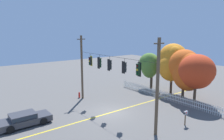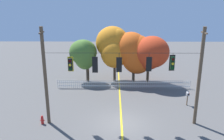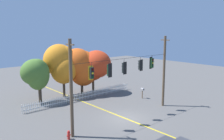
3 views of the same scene
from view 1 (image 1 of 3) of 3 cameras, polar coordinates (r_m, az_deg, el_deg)
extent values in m
plane|color=#565451|center=(22.13, -0.21, -11.54)|extent=(80.00, 80.00, 0.00)
cube|color=gold|center=(22.13, -0.21, -11.53)|extent=(0.16, 36.00, 0.01)
cylinder|color=brown|center=(25.91, -8.24, 0.64)|extent=(0.26, 0.26, 7.86)
cylinder|color=brown|center=(16.76, 12.29, -4.85)|extent=(0.26, 0.26, 7.86)
cube|color=brown|center=(25.56, -8.44, 8.35)|extent=(0.10, 1.10, 0.10)
cube|color=brown|center=(16.21, 12.77, 7.10)|extent=(0.10, 1.10, 0.10)
cylinder|color=black|center=(20.67, -0.22, 3.75)|extent=(11.75, 0.02, 0.02)
cylinder|color=black|center=(23.96, -5.99, 4.09)|extent=(0.03, 0.03, 0.43)
cube|color=yellow|center=(24.11, -5.70, 2.49)|extent=(0.43, 0.02, 1.17)
cube|color=black|center=(24.04, -5.96, 2.46)|extent=(0.30, 0.24, 0.94)
cylinder|color=#410706|center=(23.93, -6.25, 3.17)|extent=(0.20, 0.03, 0.20)
cube|color=black|center=(23.90, -6.35, 3.44)|extent=(0.22, 0.12, 0.06)
cylinder|color=yellow|center=(23.97, -6.24, 2.43)|extent=(0.20, 0.03, 0.20)
cube|color=black|center=(23.94, -6.33, 2.69)|extent=(0.22, 0.12, 0.06)
cylinder|color=#073513|center=(24.02, -6.22, 1.69)|extent=(0.20, 0.03, 0.20)
cube|color=black|center=(23.98, -6.32, 1.95)|extent=(0.22, 0.12, 0.06)
cylinder|color=black|center=(22.36, -3.43, 3.75)|extent=(0.03, 0.03, 0.38)
cube|color=black|center=(22.38, -3.69, 1.96)|extent=(0.43, 0.02, 1.25)
cube|color=black|center=(22.45, -3.41, 1.99)|extent=(0.30, 0.24, 1.01)
cylinder|color=#410706|center=(22.48, -3.14, 2.87)|extent=(0.20, 0.03, 0.20)
cube|color=black|center=(22.49, -3.05, 3.17)|extent=(0.22, 0.12, 0.06)
cylinder|color=yellow|center=(22.53, -3.13, 2.02)|extent=(0.20, 0.03, 0.20)
cube|color=black|center=(22.54, -3.04, 2.32)|extent=(0.22, 0.12, 0.06)
cylinder|color=#073513|center=(22.58, -3.12, 1.18)|extent=(0.20, 0.03, 0.20)
cube|color=black|center=(22.59, -3.03, 1.48)|extent=(0.22, 0.12, 0.06)
cylinder|color=black|center=(20.89, -0.62, 3.26)|extent=(0.03, 0.03, 0.41)
cube|color=black|center=(20.90, -0.90, 1.39)|extent=(0.43, 0.02, 1.17)
cube|color=black|center=(20.98, -0.61, 1.43)|extent=(0.30, 0.24, 0.94)
cylinder|color=#410706|center=(21.01, -0.32, 2.31)|extent=(0.20, 0.03, 0.20)
cube|color=black|center=(21.03, -0.22, 2.63)|extent=(0.22, 0.12, 0.06)
cylinder|color=yellow|center=(21.06, -0.32, 1.46)|extent=(0.20, 0.03, 0.20)
cube|color=black|center=(21.07, -0.22, 1.78)|extent=(0.22, 0.12, 0.06)
cylinder|color=#073513|center=(21.11, -0.32, 0.62)|extent=(0.20, 0.03, 0.20)
cube|color=black|center=(21.12, -0.22, 0.94)|extent=(0.22, 0.12, 0.06)
cylinder|color=black|center=(19.14, 3.44, 2.65)|extent=(0.03, 0.03, 0.37)
cube|color=black|center=(19.15, 3.13, 0.71)|extent=(0.43, 0.02, 1.13)
cube|color=black|center=(19.24, 3.42, 0.75)|extent=(0.30, 0.24, 0.91)
cylinder|color=#410706|center=(19.28, 3.73, 1.68)|extent=(0.20, 0.03, 0.20)
cube|color=black|center=(19.29, 3.84, 2.03)|extent=(0.22, 0.12, 0.06)
cylinder|color=yellow|center=(19.33, 3.72, 0.79)|extent=(0.20, 0.03, 0.20)
cube|color=black|center=(19.34, 3.83, 1.14)|extent=(0.22, 0.12, 0.06)
cylinder|color=#073513|center=(19.38, 3.71, -0.10)|extent=(0.20, 0.03, 0.20)
cube|color=black|center=(19.39, 3.82, 0.25)|extent=(0.22, 0.12, 0.06)
cylinder|color=black|center=(17.83, 7.23, 2.16)|extent=(0.03, 0.03, 0.28)
cube|color=black|center=(18.02, 7.48, 0.17)|extent=(0.43, 0.02, 1.25)
cube|color=black|center=(17.93, 7.19, 0.12)|extent=(0.30, 0.24, 1.01)
cylinder|color=#410706|center=(17.78, 6.90, 1.14)|extent=(0.20, 0.03, 0.20)
cube|color=black|center=(17.73, 6.81, 1.50)|extent=(0.22, 0.12, 0.06)
cylinder|color=yellow|center=(17.84, 6.88, 0.08)|extent=(0.20, 0.03, 0.20)
cube|color=black|center=(17.78, 6.78, 0.42)|extent=(0.22, 0.12, 0.06)
cylinder|color=#073513|center=(17.90, 6.85, -0.98)|extent=(0.20, 0.03, 0.20)
cube|color=black|center=(17.85, 6.76, -0.64)|extent=(0.22, 0.12, 0.06)
cube|color=silver|center=(31.93, 3.34, -3.70)|extent=(0.06, 0.04, 1.02)
cube|color=silver|center=(31.77, 3.61, -3.78)|extent=(0.06, 0.04, 1.02)
cube|color=silver|center=(31.60, 3.88, -3.85)|extent=(0.06, 0.04, 1.02)
cube|color=silver|center=(31.44, 4.15, -3.93)|extent=(0.06, 0.04, 1.02)
cube|color=silver|center=(31.28, 4.43, -4.01)|extent=(0.06, 0.04, 1.02)
cube|color=silver|center=(31.11, 4.70, -4.09)|extent=(0.06, 0.04, 1.02)
cube|color=silver|center=(30.95, 4.98, -4.17)|extent=(0.06, 0.04, 1.02)
cube|color=silver|center=(30.79, 5.27, -4.26)|extent=(0.06, 0.04, 1.02)
cube|color=silver|center=(30.63, 5.55, -4.34)|extent=(0.06, 0.04, 1.02)
cube|color=silver|center=(30.47, 5.84, -4.42)|extent=(0.06, 0.04, 1.02)
cube|color=silver|center=(30.32, 6.14, -4.51)|extent=(0.06, 0.04, 1.02)
cube|color=silver|center=(30.16, 6.43, -4.59)|extent=(0.06, 0.04, 1.02)
cube|color=silver|center=(30.00, 6.73, -4.68)|extent=(0.06, 0.04, 1.02)
cube|color=silver|center=(29.85, 7.03, -4.76)|extent=(0.06, 0.04, 1.02)
cube|color=silver|center=(29.69, 7.34, -4.85)|extent=(0.06, 0.04, 1.02)
cube|color=silver|center=(29.54, 7.65, -4.94)|extent=(0.06, 0.04, 1.02)
cube|color=silver|center=(29.39, 7.96, -5.03)|extent=(0.06, 0.04, 1.02)
cube|color=silver|center=(29.24, 8.28, -5.12)|extent=(0.06, 0.04, 1.02)
cube|color=silver|center=(29.09, 8.59, -5.21)|extent=(0.06, 0.04, 1.02)
cube|color=silver|center=(28.94, 8.92, -5.30)|extent=(0.06, 0.04, 1.02)
cube|color=silver|center=(28.79, 9.24, -5.39)|extent=(0.06, 0.04, 1.02)
cube|color=silver|center=(28.64, 9.57, -5.48)|extent=(0.06, 0.04, 1.02)
cube|color=silver|center=(28.49, 9.90, -5.58)|extent=(0.06, 0.04, 1.02)
cube|color=silver|center=(28.35, 10.24, -5.67)|extent=(0.06, 0.04, 1.02)
cube|color=silver|center=(28.20, 10.58, -5.76)|extent=(0.06, 0.04, 1.02)
cube|color=silver|center=(28.06, 10.92, -5.86)|extent=(0.06, 0.04, 1.02)
cube|color=silver|center=(27.92, 11.27, -5.96)|extent=(0.06, 0.04, 1.02)
cube|color=silver|center=(27.78, 11.62, -6.05)|extent=(0.06, 0.04, 1.02)
cube|color=silver|center=(27.64, 11.97, -6.15)|extent=(0.06, 0.04, 1.02)
cube|color=silver|center=(27.50, 12.33, -6.25)|extent=(0.06, 0.04, 1.02)
cube|color=silver|center=(27.36, 12.69, -6.35)|extent=(0.06, 0.04, 1.02)
cube|color=silver|center=(27.22, 13.06, -6.45)|extent=(0.06, 0.04, 1.02)
cube|color=silver|center=(27.09, 13.43, -6.55)|extent=(0.06, 0.04, 1.02)
cube|color=silver|center=(26.95, 13.80, -6.65)|extent=(0.06, 0.04, 1.02)
cube|color=silver|center=(26.82, 14.18, -6.76)|extent=(0.06, 0.04, 1.02)
cube|color=silver|center=(26.69, 14.56, -6.86)|extent=(0.06, 0.04, 1.02)
cube|color=silver|center=(26.56, 14.95, -6.96)|extent=(0.06, 0.04, 1.02)
cube|color=silver|center=(26.43, 15.33, -7.07)|extent=(0.06, 0.04, 1.02)
cube|color=silver|center=(26.30, 15.73, -7.17)|extent=(0.06, 0.04, 1.02)
cube|color=silver|center=(26.17, 16.12, -7.28)|extent=(0.06, 0.04, 1.02)
cube|color=silver|center=(26.05, 16.52, -7.39)|extent=(0.06, 0.04, 1.02)
cube|color=silver|center=(25.92, 16.93, -7.49)|extent=(0.06, 0.04, 1.02)
cube|color=silver|center=(25.80, 17.34, -7.60)|extent=(0.06, 0.04, 1.02)
cube|color=silver|center=(25.68, 17.75, -7.71)|extent=(0.06, 0.04, 1.02)
cube|color=silver|center=(25.56, 18.17, -7.82)|extent=(0.06, 0.04, 1.02)
cube|color=silver|center=(25.44, 18.59, -7.93)|extent=(0.06, 0.04, 1.02)
cube|color=silver|center=(25.33, 19.02, -8.04)|extent=(0.06, 0.04, 1.02)
cube|color=silver|center=(25.21, 19.45, -8.15)|extent=(0.06, 0.04, 1.02)
cube|color=silver|center=(25.10, 19.88, -8.26)|extent=(0.06, 0.04, 1.02)
cube|color=silver|center=(24.98, 20.32, -8.37)|extent=(0.06, 0.04, 1.02)
cube|color=silver|center=(24.87, 20.76, -8.49)|extent=(0.06, 0.04, 1.02)
cube|color=silver|center=(24.76, 21.21, -8.60)|extent=(0.06, 0.04, 1.02)
cube|color=silver|center=(24.66, 21.66, -8.71)|extent=(0.06, 0.04, 1.02)
cube|color=silver|center=(24.55, 22.11, -8.83)|extent=(0.06, 0.04, 1.02)
cube|color=silver|center=(24.45, 22.57, -8.94)|extent=(0.06, 0.04, 1.02)
cube|color=silver|center=(24.34, 23.03, -9.06)|extent=(0.06, 0.04, 1.02)
cube|color=silver|center=(24.24, 23.50, -9.17)|extent=(0.06, 0.04, 1.02)
cube|color=silver|center=(24.14, 23.97, -9.29)|extent=(0.06, 0.04, 1.02)
cube|color=silver|center=(24.04, 24.45, -9.40)|extent=(0.06, 0.04, 1.02)
cube|color=silver|center=(23.95, 24.93, -9.52)|extent=(0.06, 0.04, 1.02)
cube|color=silver|center=(23.85, 25.41, -9.63)|extent=(0.06, 0.04, 1.02)
cube|color=silver|center=(23.76, 25.90, -9.75)|extent=(0.06, 0.04, 1.02)
cube|color=silver|center=(23.67, 26.39, -9.87)|extent=(0.06, 0.04, 1.02)
cube|color=silver|center=(23.58, 26.89, -9.99)|extent=(0.06, 0.04, 1.02)
cube|color=silver|center=(23.49, 27.39, -10.10)|extent=(0.06, 0.04, 1.02)
cube|color=silver|center=(23.41, 27.89, -10.22)|extent=(0.06, 0.04, 1.02)
cube|color=silver|center=(26.97, 14.01, -7.10)|extent=(15.11, 0.03, 0.08)
cube|color=silver|center=(26.85, 14.05, -6.24)|extent=(15.11, 0.03, 0.08)
cylinder|color=#473828|center=(31.32, 10.70, -2.82)|extent=(0.37, 0.37, 2.43)
ellipsoid|color=#4C752D|center=(30.88, 10.18, 1.20)|extent=(2.71, 2.24, 3.64)
ellipsoid|color=#4C752D|center=(31.16, 10.19, 1.80)|extent=(3.34, 2.77, 3.05)
cylinder|color=#473828|center=(29.42, 15.85, -3.70)|extent=(0.32, 0.32, 2.62)
ellipsoid|color=orange|center=(28.86, 15.86, 0.73)|extent=(3.35, 3.26, 3.74)
ellipsoid|color=orange|center=(28.63, 16.62, 2.07)|extent=(2.74, 2.33, 4.32)
ellipsoid|color=orange|center=(29.36, 16.34, 3.06)|extent=(4.09, 3.36, 4.03)
cylinder|color=#473828|center=(27.69, 18.81, -5.41)|extent=(0.33, 0.33, 1.99)
ellipsoid|color=#DB5619|center=(27.07, 20.11, -0.48)|extent=(3.99, 3.56, 4.72)
ellipsoid|color=#DB5619|center=(27.04, 20.09, -0.64)|extent=(3.65, 3.19, 3.21)
ellipsoid|color=#DB5619|center=(27.60, 19.14, 1.27)|extent=(3.93, 3.69, 3.95)
cylinder|color=brown|center=(26.62, 21.70, -5.75)|extent=(0.32, 0.32, 2.41)
ellipsoid|color=red|center=(26.45, 21.98, -1.32)|extent=(3.77, 3.64, 3.20)
ellipsoid|color=red|center=(25.54, 22.15, -0.13)|extent=(4.09, 3.83, 3.73)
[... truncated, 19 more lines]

